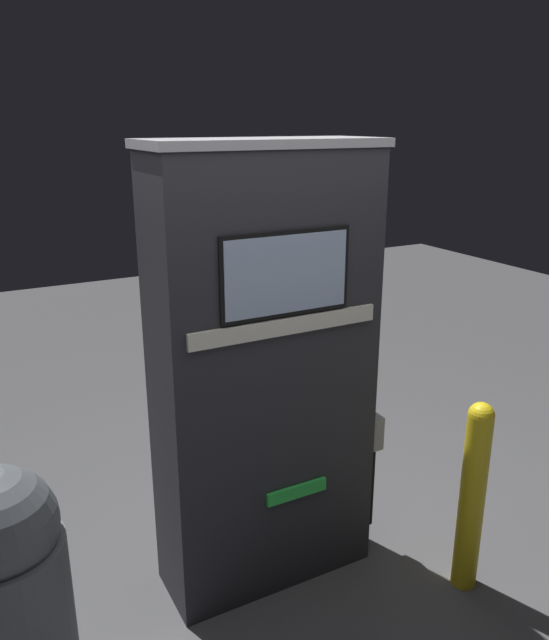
# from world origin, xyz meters

# --- Properties ---
(ground_plane) EXTENTS (14.00, 14.00, 0.00)m
(ground_plane) POSITION_xyz_m (0.00, 0.00, 0.00)
(ground_plane) COLOR #4C4C4F
(gas_pump) EXTENTS (1.17, 0.45, 2.23)m
(gas_pump) POSITION_xyz_m (0.00, 0.20, 1.12)
(gas_pump) COLOR #28282D
(gas_pump) RESTS_ON ground_plane
(safety_bollard) EXTENTS (0.13, 0.13, 1.03)m
(safety_bollard) POSITION_xyz_m (0.85, -0.40, 0.54)
(safety_bollard) COLOR yellow
(safety_bollard) RESTS_ON ground_plane
(trash_bin) EXTENTS (0.50, 0.50, 1.06)m
(trash_bin) POSITION_xyz_m (-1.27, -0.01, 0.54)
(trash_bin) COLOR #51565B
(trash_bin) RESTS_ON ground_plane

